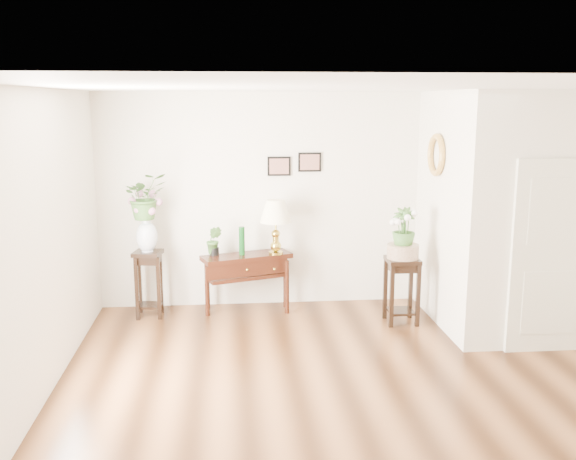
{
  "coord_description": "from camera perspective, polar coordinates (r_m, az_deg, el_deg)",
  "views": [
    {
      "loc": [
        -1.32,
        -5.55,
        2.68
      ],
      "look_at": [
        -0.67,
        1.3,
        1.29
      ],
      "focal_mm": 40.0,
      "sensor_mm": 36.0,
      "label": 1
    }
  ],
  "objects": [
    {
      "name": "wall_back",
      "position": [
        8.5,
        3.57,
        2.72
      ],
      "size": [
        6.0,
        0.02,
        2.8
      ],
      "primitive_type": "cube",
      "color": "white",
      "rests_on": "ground"
    },
    {
      "name": "ceiling",
      "position": [
        5.71,
        8.13,
        12.5
      ],
      "size": [
        6.0,
        5.5,
        0.02
      ],
      "primitive_type": "cube",
      "color": "white",
      "rests_on": "ground"
    },
    {
      "name": "door",
      "position": [
        7.37,
        22.38,
        -2.25
      ],
      "size": [
        0.9,
        0.05,
        2.1
      ],
      "primitive_type": "cube",
      "color": "silver",
      "rests_on": "floor"
    },
    {
      "name": "porcelain_vase",
      "position": [
        8.13,
        -12.45,
        -0.31
      ],
      "size": [
        0.34,
        0.34,
        0.46
      ],
      "primitive_type": null,
      "rotation": [
        0.0,
        0.0,
        -0.35
      ],
      "color": "white",
      "rests_on": "plant_stand_a"
    },
    {
      "name": "narcissus",
      "position": [
        7.8,
        10.24,
        0.15
      ],
      "size": [
        0.36,
        0.36,
        0.5
      ],
      "primitive_type": "imported",
      "rotation": [
        0.0,
        0.0,
        -0.36
      ],
      "color": "#3B6A2C",
      "rests_on": "ceramic_bowl"
    },
    {
      "name": "partition",
      "position": [
        8.19,
        19.35,
        1.75
      ],
      "size": [
        1.8,
        1.95,
        2.8
      ],
      "primitive_type": "cube",
      "color": "white",
      "rests_on": "floor"
    },
    {
      "name": "floor",
      "position": [
        6.3,
        7.4,
        -13.85
      ],
      "size": [
        6.0,
        5.5,
        0.02
      ],
      "primitive_type": "cube",
      "color": "brown",
      "rests_on": "ground"
    },
    {
      "name": "wall_front",
      "position": [
        3.35,
        18.61,
        -11.66
      ],
      "size": [
        6.0,
        0.02,
        2.8
      ],
      "primitive_type": "cube",
      "color": "white",
      "rests_on": "ground"
    },
    {
      "name": "plant_stand_b",
      "position": [
        7.99,
        10.05,
        -5.31
      ],
      "size": [
        0.38,
        0.38,
        0.81
      ],
      "primitive_type": "cube",
      "rotation": [
        0.0,
        0.0,
        -0.0
      ],
      "color": "black",
      "rests_on": "floor"
    },
    {
      "name": "console_table",
      "position": [
        8.3,
        -3.67,
        -4.73
      ],
      "size": [
        1.2,
        0.72,
        0.76
      ],
      "primitive_type": "cube",
      "rotation": [
        0.0,
        0.0,
        0.32
      ],
      "color": "#34170C",
      "rests_on": "floor"
    },
    {
      "name": "art_print_left",
      "position": [
        8.35,
        -0.8,
        5.69
      ],
      "size": [
        0.3,
        0.02,
        0.25
      ],
      "primitive_type": "cube",
      "color": "black",
      "rests_on": "wall_back"
    },
    {
      "name": "table_lamp",
      "position": [
        8.14,
        -1.1,
        0.26
      ],
      "size": [
        0.43,
        0.43,
        0.71
      ],
      "primitive_type": "cube",
      "rotation": [
        0.0,
        0.0,
        0.05
      ],
      "color": "#B19D38",
      "rests_on": "console_table"
    },
    {
      "name": "wall_left",
      "position": [
        5.94,
        -21.73,
        -1.86
      ],
      "size": [
        0.02,
        5.5,
        2.8
      ],
      "primitive_type": "cube",
      "color": "white",
      "rests_on": "ground"
    },
    {
      "name": "art_print_right",
      "position": [
        8.39,
        1.94,
        6.05
      ],
      "size": [
        0.3,
        0.02,
        0.25
      ],
      "primitive_type": "cube",
      "color": "black",
      "rests_on": "wall_back"
    },
    {
      "name": "plant_stand_a",
      "position": [
        8.28,
        -12.26,
        -4.7
      ],
      "size": [
        0.38,
        0.38,
        0.84
      ],
      "primitive_type": "cube",
      "rotation": [
        0.0,
        0.0,
        -0.18
      ],
      "color": "black",
      "rests_on": "floor"
    },
    {
      "name": "potted_plant",
      "position": [
        8.16,
        -6.59,
        -1.02
      ],
      "size": [
        0.23,
        0.2,
        0.36
      ],
      "primitive_type": "imported",
      "rotation": [
        0.0,
        0.0,
        -0.25
      ],
      "color": "#3B6A2C",
      "rests_on": "console_table"
    },
    {
      "name": "green_vase",
      "position": [
        8.16,
        -4.13,
        -1.04
      ],
      "size": [
        0.1,
        0.1,
        0.36
      ],
      "primitive_type": "cylinder",
      "rotation": [
        0.0,
        0.0,
        -0.35
      ],
      "color": "#0B3E13",
      "rests_on": "console_table"
    },
    {
      "name": "wall_ornament",
      "position": [
        7.88,
        13.02,
        6.52
      ],
      "size": [
        0.07,
        0.51,
        0.51
      ],
      "primitive_type": "torus",
      "rotation": [
        0.0,
        1.57,
        0.0
      ],
      "color": "#DDA854",
      "rests_on": "partition"
    },
    {
      "name": "ceramic_bowl",
      "position": [
        7.86,
        10.17,
        -1.91
      ],
      "size": [
        0.49,
        0.49,
        0.17
      ],
      "primitive_type": "cylinder",
      "rotation": [
        0.0,
        0.0,
        0.36
      ],
      "color": "#BCA692",
      "rests_on": "plant_stand_b"
    },
    {
      "name": "lily_arrangement",
      "position": [
        8.05,
        -12.59,
        2.91
      ],
      "size": [
        0.66,
        0.62,
        0.57
      ],
      "primitive_type": "imported",
      "rotation": [
        0.0,
        0.0,
        0.43
      ],
      "color": "#3B6A2C",
      "rests_on": "porcelain_vase"
    }
  ]
}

